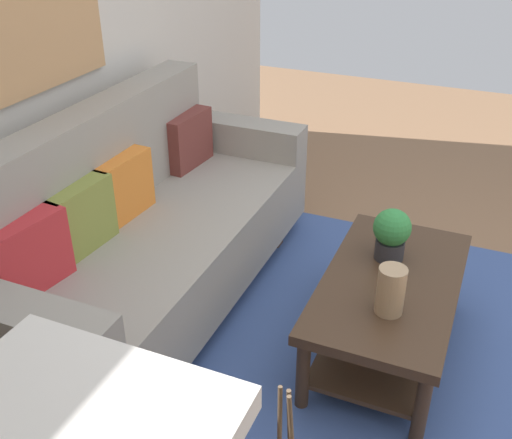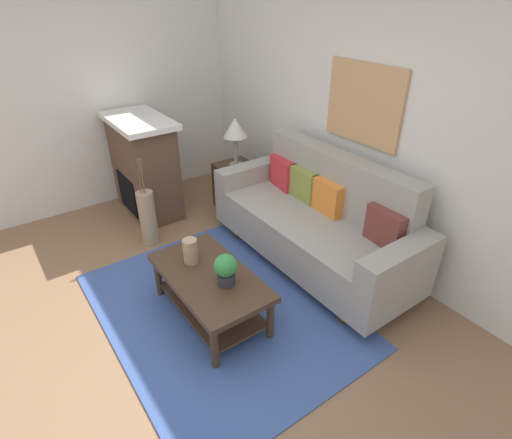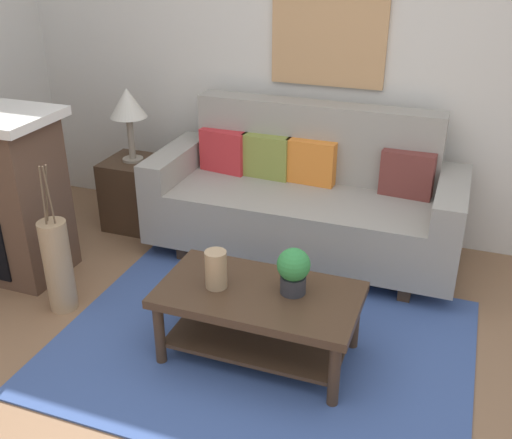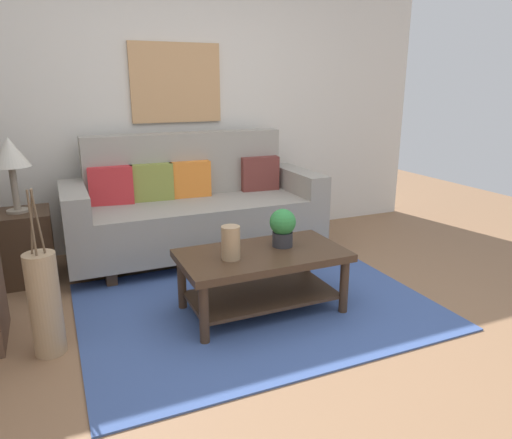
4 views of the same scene
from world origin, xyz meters
TOP-DOWN VIEW (x-y plane):
  - ground_plane at (0.00, 0.00)m, footprint 9.14×9.14m
  - wall_back at (0.00, 2.20)m, footprint 5.14×0.10m
  - wall_left at (-2.62, 0.57)m, footprint 0.10×5.15m
  - area_rug at (0.00, 0.50)m, footprint 2.36×1.78m
  - couch at (-0.08, 1.66)m, footprint 2.20×0.84m
  - throw_pillow_crimson at (-0.77, 1.79)m, footprint 0.37×0.17m
  - throw_pillow_olive at (-0.42, 1.79)m, footprint 0.37×0.14m
  - throw_pillow_orange at (-0.08, 1.79)m, footprint 0.37×0.14m
  - throw_pillow_maroon at (0.60, 1.79)m, footprint 0.37×0.15m
  - coffee_table at (0.01, 0.42)m, footprint 1.10×0.60m
  - tabletop_vase at (-0.23, 0.39)m, footprint 0.12×0.12m
  - potted_plant_tabletop at (0.19, 0.47)m, footprint 0.18×0.18m
  - side_table at (-1.48, 1.65)m, footprint 0.44×0.44m
  - table_lamp at (-1.48, 1.65)m, footprint 0.28×0.28m
  - fireplace at (-2.02, 0.73)m, footprint 1.02×0.58m
  - floor_vase at (-1.33, 0.44)m, footprint 0.17×0.17m
  - floor_vase_branch_a at (-1.31, 0.44)m, footprint 0.04×0.02m
  - floor_vase_branch_b at (-1.34, 0.46)m, footprint 0.05×0.03m
  - floor_vase_branch_c at (-1.34, 0.42)m, footprint 0.02×0.04m
  - framed_painting at (-0.08, 2.13)m, footprint 0.83×0.03m

SIDE VIEW (x-z plane):
  - ground_plane at x=0.00m, z-range 0.00..0.00m
  - area_rug at x=0.00m, z-range 0.00..0.01m
  - side_table at x=-1.48m, z-range 0.00..0.56m
  - floor_vase at x=-1.33m, z-range 0.00..0.61m
  - coffee_table at x=0.01m, z-range 0.10..0.53m
  - couch at x=-0.08m, z-range -0.11..0.97m
  - tabletop_vase at x=-0.23m, z-range 0.43..0.65m
  - potted_plant_tabletop at x=0.19m, z-range 0.44..0.70m
  - fireplace at x=-2.02m, z-range 0.01..1.17m
  - throw_pillow_crimson at x=-0.77m, z-range 0.52..0.84m
  - throw_pillow_olive at x=-0.42m, z-range 0.52..0.84m
  - throw_pillow_orange at x=-0.08m, z-range 0.52..0.84m
  - throw_pillow_maroon at x=0.60m, z-range 0.52..0.84m
  - floor_vase_branch_a at x=-1.31m, z-range 0.61..0.97m
  - floor_vase_branch_b at x=-1.34m, z-range 0.61..0.97m
  - floor_vase_branch_c at x=-1.34m, z-range 0.61..0.97m
  - table_lamp at x=-1.48m, z-range 0.71..1.28m
  - wall_back at x=0.00m, z-range 0.00..2.70m
  - wall_left at x=-2.62m, z-range 0.00..2.70m
  - framed_painting at x=-0.08m, z-range 1.16..1.86m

